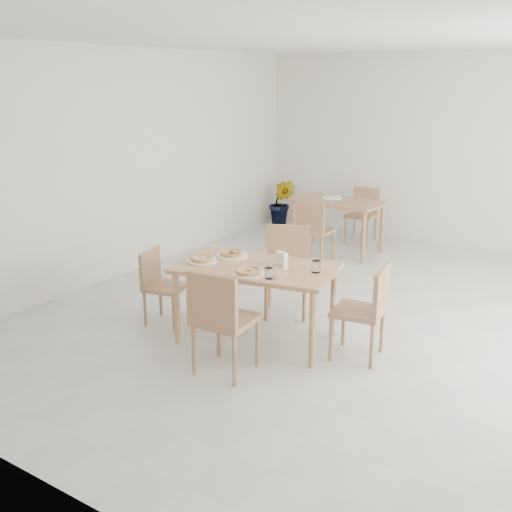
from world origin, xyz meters
The scene contains 21 objects.
main_table centered at (-0.45, -1.00, 0.66)m, with size 1.60×1.10×0.75m.
chair_south centered at (-0.31, -1.75, 0.54)m, with size 0.50×0.50×0.93m.
chair_north centered at (-0.58, -0.20, 0.54)m, with size 0.62×0.62×0.93m.
chair_west centered at (-1.52, -1.16, 0.44)m, with size 0.45×0.45×0.77m.
chair_east centered at (0.59, -0.78, 0.50)m, with size 0.48×0.48×0.87m.
plate_margherita centered at (-0.37, -1.25, 0.76)m, with size 0.29×0.29×0.02m, color white.
plate_mushroom centered at (-0.96, -1.17, 0.76)m, with size 0.30×0.30×0.02m, color white.
plate_pepperoni centered at (-0.81, -0.87, 0.76)m, with size 0.31×0.31×0.02m, color white.
pizza_margherita centered at (-0.37, -1.25, 0.78)m, with size 0.29×0.29×0.03m.
pizza_mushroom centered at (-0.96, -1.17, 0.78)m, with size 0.24×0.24×0.03m.
pizza_pepperoni centered at (-0.81, -0.87, 0.78)m, with size 0.24×0.24×0.03m.
tumbler_a centered at (0.10, -0.86, 0.80)m, with size 0.08×0.08×0.11m, color white.
tumbler_b centered at (-0.16, -1.24, 0.80)m, with size 0.07×0.07×0.10m, color white.
napkin_holder centered at (-0.25, -0.87, 0.82)m, with size 0.13×0.09×0.14m.
fork_a centered at (-0.10, -1.20, 0.75)m, with size 0.02×0.19×0.01m, color silver.
fork_b centered at (-0.44, -0.93, 0.75)m, with size 0.01×0.17×0.01m, color silver.
second_table centered at (-1.17, 2.24, 0.65)m, with size 1.30×0.79×0.75m.
chair_back_s centered at (-1.19, 1.54, 0.50)m, with size 0.42×0.42×0.85m.
chair_back_n centered at (-1.09, 2.97, 0.47)m, with size 0.41×0.41×0.82m.
plate_empty centered at (-1.32, 2.32, 0.76)m, with size 0.30×0.30×0.02m, color white.
potted_plant centered at (-2.65, 3.15, 0.40)m, with size 0.43×0.35×0.79m, color #2F681F.
Camera 1 is at (2.46, -5.44, 2.44)m, focal length 42.00 mm.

